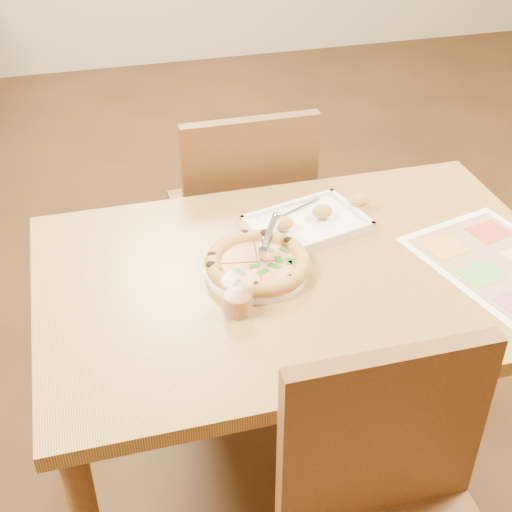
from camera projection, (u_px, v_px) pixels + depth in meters
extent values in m
plane|color=#35200E|center=(294.00, 460.00, 2.17)|extent=(7.00, 7.00, 0.00)
cube|color=#A17C40|center=(302.00, 277.00, 1.77)|extent=(1.30, 0.85, 0.04)
cylinder|color=brown|center=(74.00, 332.00, 2.14)|extent=(0.06, 0.06, 0.68)
cylinder|color=brown|center=(432.00, 272.00, 2.39)|extent=(0.06, 0.06, 0.68)
cube|color=brown|center=(383.00, 439.00, 1.38)|extent=(0.42, 0.04, 0.45)
cube|color=brown|center=(237.00, 217.00, 2.47)|extent=(0.42, 0.42, 0.04)
cube|color=brown|center=(251.00, 187.00, 2.19)|extent=(0.42, 0.04, 0.45)
cylinder|color=white|center=(256.00, 270.00, 1.75)|extent=(0.33, 0.33, 0.01)
cylinder|color=#D9954A|center=(258.00, 265.00, 1.74)|extent=(0.25, 0.25, 0.01)
cylinder|color=#E5BD7C|center=(258.00, 263.00, 1.74)|extent=(0.21, 0.21, 0.01)
torus|color=#D9954A|center=(258.00, 262.00, 1.74)|extent=(0.26, 0.26, 0.04)
cylinder|color=silver|center=(264.00, 249.00, 1.72)|extent=(0.04, 0.06, 0.07)
cube|color=silver|center=(270.00, 232.00, 1.75)|extent=(0.07, 0.09, 0.05)
cube|color=white|center=(307.00, 226.00, 1.91)|extent=(0.34, 0.28, 0.02)
cube|color=silver|center=(307.00, 222.00, 1.90)|extent=(0.14, 0.08, 0.00)
ellipsoid|color=gold|center=(283.00, 223.00, 1.86)|extent=(0.06, 0.05, 0.04)
ellipsoid|color=gold|center=(322.00, 211.00, 1.91)|extent=(0.06, 0.05, 0.04)
ellipsoid|color=gold|center=(360.00, 200.00, 1.96)|extent=(0.06, 0.05, 0.04)
cylinder|color=#7F3E09|center=(238.00, 303.00, 1.61)|extent=(0.06, 0.06, 0.05)
cylinder|color=white|center=(238.00, 296.00, 1.60)|extent=(0.07, 0.07, 0.09)
cube|color=white|center=(504.00, 265.00, 1.77)|extent=(0.42, 0.52, 0.00)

